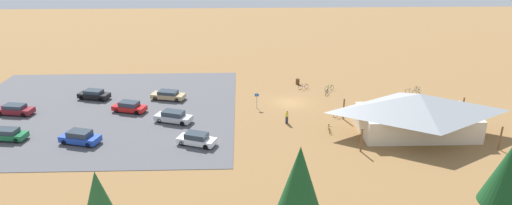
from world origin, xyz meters
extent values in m
plane|color=olive|center=(0.00, 0.00, 0.00)|extent=(160.00, 160.00, 0.00)
cube|color=#4C4C51|center=(26.16, 2.20, 0.03)|extent=(36.85, 32.51, 0.05)
cube|color=beige|center=(-13.86, 10.50, 1.38)|extent=(13.17, 6.77, 2.75)
pyramid|color=#93999E|center=(-13.86, 10.50, 3.87)|extent=(15.76, 9.36, 2.23)
cylinder|color=brown|center=(-21.55, 6.02, 1.38)|extent=(0.20, 0.20, 2.75)
cylinder|color=brown|center=(-6.17, 6.02, 1.38)|extent=(0.20, 0.20, 2.75)
cylinder|color=brown|center=(-21.55, 14.99, 1.38)|extent=(0.20, 0.20, 2.75)
cylinder|color=brown|center=(-6.17, 14.99, 1.38)|extent=(0.20, 0.20, 2.75)
cylinder|color=brown|center=(-2.00, -7.92, 0.45)|extent=(0.60, 0.60, 0.90)
cylinder|color=#99999E|center=(4.74, 1.92, 1.10)|extent=(0.08, 0.08, 2.20)
cube|color=#1959B2|center=(4.74, 1.92, 1.90)|extent=(0.56, 0.04, 0.40)
cone|color=#194C23|center=(2.65, 30.46, 5.76)|extent=(3.50, 3.50, 5.59)
cone|color=#14421E|center=(-13.58, 29.35, 5.52)|extent=(3.85, 3.85, 5.46)
torus|color=black|center=(-5.95, -4.58, 0.36)|extent=(0.65, 0.39, 0.73)
torus|color=black|center=(-6.85, -5.08, 0.36)|extent=(0.65, 0.39, 0.73)
cylinder|color=#1E7F38|center=(-6.40, -4.83, 0.49)|extent=(0.84, 0.50, 0.04)
cylinder|color=#1E7F38|center=(-6.23, -4.74, 0.60)|extent=(0.04, 0.04, 0.47)
cube|color=black|center=(-6.23, -4.74, 0.84)|extent=(0.21, 0.17, 0.05)
cylinder|color=#1E7F38|center=(-6.76, -5.03, 0.60)|extent=(0.04, 0.04, 0.46)
cylinder|color=black|center=(-6.76, -5.03, 0.83)|extent=(0.26, 0.43, 0.03)
torus|color=black|center=(-17.69, -3.06, 0.35)|extent=(0.55, 0.50, 0.71)
torus|color=black|center=(-18.45, -2.37, 0.35)|extent=(0.55, 0.50, 0.71)
cylinder|color=#B7B7BC|center=(-18.07, -2.71, 0.47)|extent=(0.72, 0.66, 0.04)
cylinder|color=#B7B7BC|center=(-17.93, -2.84, 0.58)|extent=(0.04, 0.04, 0.46)
cube|color=black|center=(-17.93, -2.84, 0.81)|extent=(0.20, 0.19, 0.05)
cylinder|color=#B7B7BC|center=(-18.37, -2.44, 0.57)|extent=(0.04, 0.04, 0.43)
cylinder|color=black|center=(-18.37, -2.44, 0.78)|extent=(0.34, 0.38, 0.03)
torus|color=black|center=(-5.27, 5.61, 0.38)|extent=(0.69, 0.38, 0.76)
torus|color=black|center=(-6.24, 5.11, 0.38)|extent=(0.69, 0.38, 0.76)
cylinder|color=orange|center=(-5.75, 5.36, 0.51)|extent=(0.91, 0.49, 0.04)
cylinder|color=orange|center=(-5.58, 5.45, 0.61)|extent=(0.04, 0.04, 0.47)
cube|color=black|center=(-5.58, 5.45, 0.85)|extent=(0.21, 0.16, 0.05)
cylinder|color=orange|center=(-6.14, 5.16, 0.63)|extent=(0.04, 0.04, 0.51)
cylinder|color=black|center=(-6.14, 5.16, 0.88)|extent=(0.25, 0.44, 0.03)
torus|color=black|center=(-2.11, -5.33, 0.35)|extent=(0.65, 0.32, 0.70)
torus|color=black|center=(-3.08, -5.77, 0.35)|extent=(0.65, 0.32, 0.70)
cylinder|color=#722D9E|center=(-2.60, -5.55, 0.46)|extent=(0.91, 0.43, 0.04)
cylinder|color=#722D9E|center=(-2.42, -5.47, 0.55)|extent=(0.04, 0.04, 0.41)
cube|color=black|center=(-2.42, -5.47, 0.75)|extent=(0.22, 0.16, 0.05)
cylinder|color=#722D9E|center=(-2.99, -5.73, 0.58)|extent=(0.04, 0.04, 0.47)
cylinder|color=black|center=(-2.99, -5.73, 0.82)|extent=(0.23, 0.45, 0.03)
torus|color=black|center=(-5.96, -3.67, 0.34)|extent=(0.32, 0.63, 0.68)
torus|color=black|center=(-5.51, -2.67, 0.34)|extent=(0.32, 0.63, 0.68)
cylinder|color=#2347B7|center=(-5.74, -3.17, 0.45)|extent=(0.45, 0.93, 0.04)
cylinder|color=#2347B7|center=(-5.82, -3.35, 0.54)|extent=(0.04, 0.04, 0.40)
cube|color=black|center=(-5.82, -3.35, 0.73)|extent=(0.16, 0.22, 0.05)
cylinder|color=#2347B7|center=(-5.56, -2.77, 0.59)|extent=(0.04, 0.04, 0.49)
cylinder|color=black|center=(-5.56, -2.77, 0.83)|extent=(0.45, 0.23, 0.03)
torus|color=black|center=(-13.58, 0.85, 0.38)|extent=(0.68, 0.39, 0.75)
torus|color=black|center=(-12.62, 1.36, 0.38)|extent=(0.68, 0.39, 0.75)
cylinder|color=silver|center=(-13.10, 1.10, 0.50)|extent=(0.90, 0.50, 0.04)
cylinder|color=silver|center=(-13.27, 1.01, 0.60)|extent=(0.04, 0.04, 0.46)
cube|color=black|center=(-13.27, 1.01, 0.83)|extent=(0.21, 0.16, 0.05)
cylinder|color=silver|center=(-12.72, 1.30, 0.63)|extent=(0.04, 0.04, 0.50)
cylinder|color=black|center=(-12.72, 1.30, 0.88)|extent=(0.25, 0.44, 0.03)
torus|color=black|center=(-19.42, -4.38, 0.32)|extent=(0.11, 0.65, 0.65)
torus|color=black|center=(-19.53, -3.33, 0.32)|extent=(0.11, 0.65, 0.65)
cylinder|color=#197A7F|center=(-19.47, -3.86, 0.43)|extent=(0.14, 0.97, 0.04)
cylinder|color=#197A7F|center=(-19.45, -4.04, 0.53)|extent=(0.04, 0.04, 0.42)
cube|color=black|center=(-19.45, -4.04, 0.75)|extent=(0.10, 0.21, 0.05)
cylinder|color=#197A7F|center=(-19.52, -3.44, 0.55)|extent=(0.04, 0.04, 0.46)
cylinder|color=black|center=(-19.52, -3.44, 0.78)|extent=(0.48, 0.08, 0.03)
torus|color=black|center=(-3.73, 9.15, 0.34)|extent=(0.09, 0.68, 0.68)
torus|color=black|center=(-3.65, 10.21, 0.34)|extent=(0.09, 0.68, 0.68)
cylinder|color=yellow|center=(-3.69, 9.68, 0.45)|extent=(0.11, 0.98, 0.04)
cylinder|color=yellow|center=(-3.70, 9.49, 0.56)|extent=(0.04, 0.04, 0.43)
cube|color=black|center=(-3.70, 9.49, 0.77)|extent=(0.09, 0.21, 0.05)
cylinder|color=yellow|center=(-3.66, 10.11, 0.57)|extent=(0.04, 0.04, 0.47)
cylinder|color=black|center=(-3.66, 10.11, 0.81)|extent=(0.48, 0.07, 0.03)
cube|color=maroon|center=(36.42, 3.13, 0.60)|extent=(4.97, 2.50, 0.66)
cube|color=#2D3842|center=(36.42, 3.13, 1.16)|extent=(2.88, 1.94, 0.47)
cylinder|color=black|center=(38.13, 3.60, 0.37)|extent=(0.67, 0.32, 0.64)
cylinder|color=black|center=(37.88, 2.12, 0.37)|extent=(0.67, 0.32, 0.64)
cylinder|color=black|center=(34.95, 4.15, 0.37)|extent=(0.67, 0.32, 0.64)
cylinder|color=black|center=(34.70, 2.66, 0.37)|extent=(0.67, 0.32, 0.64)
cube|color=#BCBCC1|center=(15.36, 6.37, 0.60)|extent=(4.98, 3.18, 0.67)
cube|color=#2D3842|center=(15.36, 6.37, 1.23)|extent=(2.97, 2.31, 0.59)
cylinder|color=black|center=(17.11, 6.58, 0.37)|extent=(0.68, 0.42, 0.64)
cylinder|color=black|center=(16.61, 5.13, 0.37)|extent=(0.68, 0.42, 0.64)
cylinder|color=black|center=(14.12, 7.62, 0.37)|extent=(0.68, 0.42, 0.64)
cylinder|color=black|center=(13.61, 6.16, 0.37)|extent=(0.68, 0.42, 0.64)
cube|color=#1E42B2|center=(25.10, 12.02, 0.62)|extent=(4.80, 3.03, 0.69)
cube|color=#2D3842|center=(25.10, 12.02, 1.26)|extent=(2.85, 2.27, 0.60)
cylinder|color=black|center=(26.78, 12.38, 0.37)|extent=(0.68, 0.39, 0.64)
cylinder|color=black|center=(26.32, 10.81, 0.37)|extent=(0.68, 0.39, 0.64)
cylinder|color=black|center=(23.88, 13.23, 0.37)|extent=(0.68, 0.39, 0.64)
cylinder|color=black|center=(23.42, 11.66, 0.37)|extent=(0.68, 0.39, 0.64)
cube|color=#1E6B3D|center=(33.72, 10.83, 0.59)|extent=(4.44, 2.31, 0.63)
cube|color=#2D3842|center=(33.72, 10.83, 1.16)|extent=(2.57, 1.84, 0.51)
cylinder|color=black|center=(35.04, 9.88, 0.37)|extent=(0.66, 0.31, 0.64)
cylinder|color=black|center=(32.40, 11.78, 0.37)|extent=(0.66, 0.31, 0.64)
cylinder|color=black|center=(32.19, 10.30, 0.37)|extent=(0.66, 0.31, 0.64)
cube|color=red|center=(21.68, 2.73, 0.58)|extent=(4.71, 2.98, 0.61)
cube|color=#2D3842|center=(21.68, 2.73, 1.17)|extent=(2.81, 2.20, 0.57)
cylinder|color=black|center=(23.33, 3.01, 0.37)|extent=(0.68, 0.40, 0.64)
cylinder|color=black|center=(22.87, 1.55, 0.37)|extent=(0.68, 0.40, 0.64)
cylinder|color=black|center=(20.48, 3.90, 0.37)|extent=(0.68, 0.40, 0.64)
cylinder|color=black|center=(20.02, 2.45, 0.37)|extent=(0.68, 0.40, 0.64)
cube|color=white|center=(11.89, 12.87, 0.58)|extent=(4.64, 3.14, 0.61)
cube|color=#2D3842|center=(11.89, 12.87, 1.18)|extent=(2.79, 2.27, 0.60)
cylinder|color=black|center=(13.52, 13.05, 0.37)|extent=(0.68, 0.43, 0.64)
cylinder|color=black|center=(12.99, 11.65, 0.37)|extent=(0.68, 0.43, 0.64)
cylinder|color=black|center=(10.78, 14.09, 0.37)|extent=(0.68, 0.43, 0.64)
cylinder|color=black|center=(10.25, 12.69, 0.37)|extent=(0.68, 0.43, 0.64)
cube|color=black|center=(27.79, -2.22, 0.60)|extent=(4.68, 2.78, 0.66)
cube|color=#2D3842|center=(27.79, -2.22, 1.17)|extent=(2.76, 2.09, 0.48)
cylinder|color=black|center=(29.42, -1.87, 0.37)|extent=(0.67, 0.37, 0.64)
cylinder|color=black|center=(29.04, -3.32, 0.37)|extent=(0.67, 0.37, 0.64)
cylinder|color=black|center=(26.53, -1.11, 0.37)|extent=(0.67, 0.37, 0.64)
cylinder|color=black|center=(26.15, -2.57, 0.37)|extent=(0.67, 0.37, 0.64)
cube|color=tan|center=(17.21, -1.74, 0.57)|extent=(5.02, 2.94, 0.60)
cube|color=#2D3842|center=(17.21, -1.74, 1.10)|extent=(2.96, 2.22, 0.46)
cylinder|color=black|center=(18.97, -1.34, 0.37)|extent=(0.67, 0.37, 0.64)
cylinder|color=black|center=(18.57, -2.92, 0.37)|extent=(0.67, 0.37, 0.64)
cylinder|color=black|center=(15.86, -0.56, 0.37)|extent=(0.67, 0.37, 0.64)
cylinder|color=black|center=(15.46, -2.14, 0.37)|extent=(0.67, 0.37, 0.64)
cube|color=#2D3347|center=(1.17, 7.12, 0.47)|extent=(0.36, 0.30, 0.94)
cylinder|color=yellow|center=(1.17, 7.12, 1.22)|extent=(0.36, 0.36, 0.57)
sphere|color=tan|center=(1.17, 7.12, 1.63)|extent=(0.24, 0.24, 0.24)
camera|label=1|loc=(6.76, 58.75, 22.89)|focal=31.69mm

